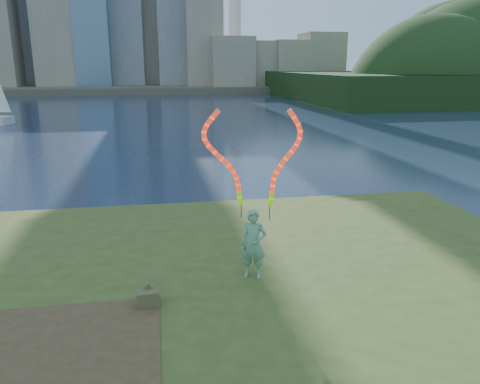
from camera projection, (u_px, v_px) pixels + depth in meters
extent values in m
plane|color=#17233B|center=(186.00, 292.00, 11.15)|extent=(320.00, 320.00, 0.00)
cube|color=#3C4D1B|center=(194.00, 347.00, 8.74)|extent=(20.00, 18.00, 0.30)
cube|color=#3C4D1B|center=(192.00, 326.00, 8.96)|extent=(17.00, 15.00, 0.30)
cube|color=#3C4D1B|center=(191.00, 309.00, 9.08)|extent=(14.00, 12.00, 0.30)
cube|color=#47331E|center=(60.00, 350.00, 7.53)|extent=(3.20, 3.00, 0.02)
cube|color=brown|center=(158.00, 86.00, 101.24)|extent=(320.00, 40.00, 1.20)
imported|color=#21794A|center=(253.00, 244.00, 9.94)|extent=(0.64, 0.53, 1.51)
cylinder|color=black|center=(241.00, 211.00, 9.90)|extent=(0.02, 0.02, 0.30)
cylinder|color=black|center=(270.00, 213.00, 9.80)|extent=(0.02, 0.02, 0.30)
cube|color=#424628|center=(148.00, 298.00, 8.89)|extent=(0.45, 0.32, 0.31)
cylinder|color=#424628|center=(147.00, 284.00, 9.03)|extent=(0.13, 0.29, 0.10)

